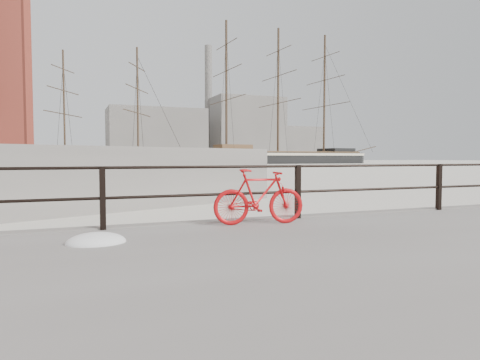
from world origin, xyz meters
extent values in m
plane|color=white|center=(0.00, 0.00, 0.00)|extent=(400.00, 400.00, 0.00)
imported|color=red|center=(-4.48, -0.56, 0.82)|extent=(1.59, 0.47, 0.95)
ellipsoid|color=white|center=(-7.16, -1.21, 0.49)|extent=(0.79, 0.62, 0.28)
cube|color=gray|center=(20.00, 140.00, 9.00)|extent=(32.00, 18.00, 18.00)
cube|color=gray|center=(55.00, 145.00, 12.00)|extent=(26.00, 20.00, 24.00)
cube|color=gray|center=(78.00, 150.00, 7.00)|extent=(20.00, 16.00, 14.00)
cylinder|color=gray|center=(42.00, 150.00, 22.00)|extent=(2.80, 2.80, 44.00)
camera|label=1|loc=(-7.46, -7.18, 1.49)|focal=32.00mm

